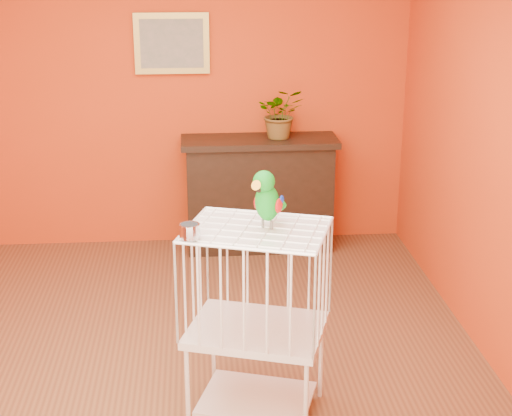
{
  "coord_description": "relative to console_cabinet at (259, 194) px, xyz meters",
  "views": [
    {
      "loc": [
        0.17,
        -4.38,
        2.54
      ],
      "look_at": [
        0.48,
        -0.54,
        1.23
      ],
      "focal_mm": 55.0,
      "sensor_mm": 36.0,
      "label": 1
    }
  ],
  "objects": [
    {
      "name": "ground",
      "position": [
        -0.71,
        -2.02,
        -0.49
      ],
      "size": [
        4.5,
        4.5,
        0.0
      ],
      "primitive_type": "plane",
      "color": "brown",
      "rests_on": "ground"
    },
    {
      "name": "room_shell",
      "position": [
        -0.71,
        -2.02,
        1.09
      ],
      "size": [
        4.5,
        4.5,
        4.5
      ],
      "color": "#CC3E13",
      "rests_on": "ground"
    },
    {
      "name": "console_cabinet",
      "position": [
        0.0,
        0.0,
        0.0
      ],
      "size": [
        1.32,
        0.47,
        0.98
      ],
      "color": "black",
      "rests_on": "ground"
    },
    {
      "name": "potted_plant",
      "position": [
        0.18,
        0.0,
        0.65
      ],
      "size": [
        0.38,
        0.43,
        0.33
      ],
      "primitive_type": "imported",
      "rotation": [
        0.0,
        0.0,
        0.0
      ],
      "color": "#26722D",
      "rests_on": "console_cabinet"
    },
    {
      "name": "framed_picture",
      "position": [
        -0.71,
        0.2,
        1.26
      ],
      "size": [
        0.62,
        0.04,
        0.5
      ],
      "color": "gold",
      "rests_on": "room_shell"
    },
    {
      "name": "birdcage",
      "position": [
        -0.23,
        -2.56,
        0.09
      ],
      "size": [
        0.86,
        0.75,
        1.11
      ],
      "rotation": [
        0.0,
        0.0,
        -0.32
      ],
      "color": "white",
      "rests_on": "ground"
    },
    {
      "name": "feed_cup",
      "position": [
        -0.58,
        -2.68,
        0.67
      ],
      "size": [
        0.11,
        0.11,
        0.07
      ],
      "primitive_type": "cylinder",
      "color": "silver",
      "rests_on": "birdcage"
    },
    {
      "name": "parrot",
      "position": [
        -0.17,
        -2.55,
        0.79
      ],
      "size": [
        0.22,
        0.27,
        0.32
      ],
      "rotation": [
        0.0,
        0.0,
        -0.61
      ],
      "color": "#59544C",
      "rests_on": "birdcage"
    }
  ]
}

